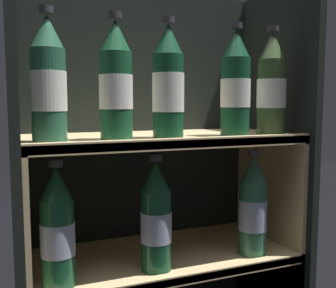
% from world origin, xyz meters
% --- Properties ---
extents(fridge_back_wall, '(0.72, 0.02, 0.98)m').
position_xyz_m(fridge_back_wall, '(0.00, 0.32, 0.49)').
color(fridge_back_wall, black).
rests_on(fridge_back_wall, ground_plane).
extents(fridge_side_left, '(0.02, 0.35, 0.98)m').
position_xyz_m(fridge_side_left, '(-0.35, 0.15, 0.49)').
color(fridge_side_left, black).
rests_on(fridge_side_left, ground_plane).
extents(fridge_side_right, '(0.02, 0.35, 0.98)m').
position_xyz_m(fridge_side_right, '(0.35, 0.15, 0.49)').
color(fridge_side_right, black).
rests_on(fridge_side_right, ground_plane).
extents(shelf_lower, '(0.68, 0.31, 0.28)m').
position_xyz_m(shelf_lower, '(0.00, 0.14, 0.23)').
color(shelf_lower, '#DBBC84').
rests_on(shelf_lower, ground_plane).
extents(shelf_upper, '(0.68, 0.31, 0.59)m').
position_xyz_m(shelf_upper, '(0.00, 0.15, 0.43)').
color(shelf_upper, '#DBBC84').
rests_on(shelf_upper, ground_plane).
extents(bottle_upper_front_0, '(0.07, 0.07, 0.27)m').
position_xyz_m(bottle_upper_front_0, '(-0.28, 0.06, 0.71)').
color(bottle_upper_front_0, '#285B42').
rests_on(bottle_upper_front_0, shelf_upper).
extents(bottle_upper_front_1, '(0.07, 0.07, 0.27)m').
position_xyz_m(bottle_upper_front_1, '(-0.14, 0.06, 0.71)').
color(bottle_upper_front_1, '#194C2D').
rests_on(bottle_upper_front_1, shelf_upper).
extents(bottle_upper_front_2, '(0.07, 0.07, 0.27)m').
position_xyz_m(bottle_upper_front_2, '(-0.02, 0.06, 0.71)').
color(bottle_upper_front_2, '#144228').
rests_on(bottle_upper_front_2, shelf_upper).
extents(bottle_upper_front_3, '(0.07, 0.07, 0.27)m').
position_xyz_m(bottle_upper_front_3, '(0.16, 0.06, 0.71)').
color(bottle_upper_front_3, '#144228').
rests_on(bottle_upper_front_3, shelf_upper).
extents(bottle_upper_front_4, '(0.07, 0.07, 0.27)m').
position_xyz_m(bottle_upper_front_4, '(0.26, 0.06, 0.71)').
color(bottle_upper_front_4, '#384C28').
rests_on(bottle_upper_front_4, shelf_upper).
extents(bottle_lower_front_0, '(0.07, 0.07, 0.27)m').
position_xyz_m(bottle_lower_front_0, '(-0.27, 0.06, 0.40)').
color(bottle_lower_front_0, '#144228').
rests_on(bottle_lower_front_0, shelf_lower).
extents(bottle_lower_front_1, '(0.07, 0.07, 0.27)m').
position_xyz_m(bottle_lower_front_1, '(-0.05, 0.06, 0.40)').
color(bottle_lower_front_1, '#144228').
rests_on(bottle_lower_front_1, shelf_lower).
extents(bottle_lower_front_2, '(0.07, 0.07, 0.27)m').
position_xyz_m(bottle_lower_front_2, '(0.22, 0.06, 0.40)').
color(bottle_lower_front_2, '#285B42').
rests_on(bottle_lower_front_2, shelf_lower).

